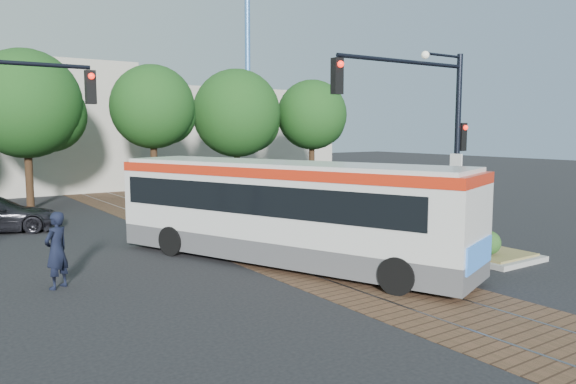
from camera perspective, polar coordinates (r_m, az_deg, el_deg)
name	(u,v)px	position (r m, az deg, el deg)	size (l,w,h in m)	color
ground	(315,265)	(16.21, 2.73, -7.39)	(120.00, 120.00, 0.00)	black
trackbed	(244,242)	(19.46, -4.47, -5.05)	(3.60, 40.00, 0.02)	brown
tree_row	(144,110)	(30.88, -14.38, 8.03)	(26.40, 5.60, 7.67)	#382314
warehouses	(57,130)	(42.22, -22.45, 5.84)	(40.00, 13.00, 8.00)	#ADA899
crane	(248,54)	(54.52, -4.12, 13.77)	(8.00, 0.50, 18.00)	#3F72B2
city_bus	(284,207)	(16.06, -0.44, -1.58)	(6.15, 11.03, 2.93)	#49494C
traffic_island	(451,240)	(18.83, 16.21, -4.68)	(2.20, 5.20, 1.13)	gray
signal_pole_main	(432,120)	(17.82, 14.41, 7.14)	(5.49, 0.46, 6.00)	black
officer	(57,250)	(14.77, -22.46, -5.49)	(0.69, 0.45, 1.89)	black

